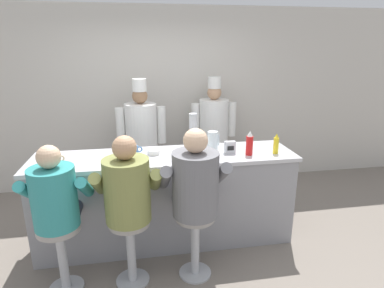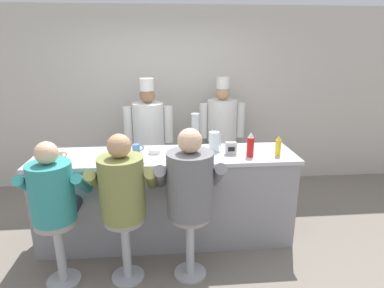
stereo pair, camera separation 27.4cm
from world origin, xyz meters
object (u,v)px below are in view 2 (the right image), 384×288
at_px(coffee_mug_tan, 58,155).
at_px(cook_in_whites_far, 221,130).
at_px(hot_sauce_bottle_orange, 187,153).
at_px(diner_seated_grey, 189,188).
at_px(cup_stack_steel, 195,130).
at_px(napkin_dispenser_chrome, 230,148).
at_px(breakfast_plate, 134,161).
at_px(water_pitcher_clear, 214,142).
at_px(cook_in_whites_near, 149,135).
at_px(ketchup_bottle_red, 250,145).
at_px(coffee_mug_blue, 136,148).
at_px(cereal_bowl, 154,151).
at_px(mustard_bottle_yellow, 278,146).
at_px(diner_seated_olive, 122,192).
at_px(diner_seated_teal, 53,197).

xyz_separation_m(coffee_mug_tan, cook_in_whites_far, (1.93, 1.34, -0.12)).
bearing_deg(hot_sauce_bottle_orange, diner_seated_grey, -91.36).
relative_size(hot_sauce_bottle_orange, cup_stack_steel, 0.33).
relative_size(coffee_mug_tan, napkin_dispenser_chrome, 1.08).
bearing_deg(napkin_dispenser_chrome, breakfast_plate, -170.81).
bearing_deg(napkin_dispenser_chrome, water_pitcher_clear, 142.79).
bearing_deg(cook_in_whites_near, coffee_mug_tan, -127.17).
relative_size(ketchup_bottle_red, napkin_dispenser_chrome, 2.00).
distance_m(coffee_mug_blue, diner_seated_grey, 0.90).
bearing_deg(coffee_mug_blue, napkin_dispenser_chrome, -8.20).
height_order(ketchup_bottle_red, cereal_bowl, ketchup_bottle_red).
xyz_separation_m(mustard_bottle_yellow, water_pitcher_clear, (-0.65, 0.22, 0.00)).
distance_m(mustard_bottle_yellow, water_pitcher_clear, 0.68).
bearing_deg(napkin_dispenser_chrome, coffee_mug_blue, 171.80).
bearing_deg(diner_seated_grey, water_pitcher_clear, 64.58).
distance_m(mustard_bottle_yellow, diner_seated_olive, 1.66).
bearing_deg(cook_in_whites_near, diner_seated_grey, -75.44).
xyz_separation_m(diner_seated_olive, cook_in_whites_near, (0.16, 1.69, 0.06)).
relative_size(coffee_mug_blue, diner_seated_grey, 0.09).
bearing_deg(napkin_dispenser_chrome, diner_seated_teal, -161.45).
height_order(coffee_mug_tan, cook_in_whites_near, cook_in_whites_near).
height_order(cereal_bowl, diner_seated_olive, diner_seated_olive).
distance_m(coffee_mug_blue, diner_seated_olive, 0.73).
bearing_deg(cereal_bowl, hot_sauce_bottle_orange, -30.73).
bearing_deg(diner_seated_grey, coffee_mug_tan, 157.27).
relative_size(diner_seated_grey, cook_in_whites_near, 0.85).
bearing_deg(diner_seated_teal, coffee_mug_tan, 100.65).
bearing_deg(cereal_bowl, diner_seated_olive, -112.22).
distance_m(hot_sauce_bottle_orange, napkin_dispenser_chrome, 0.49).
relative_size(breakfast_plate, cook_in_whites_far, 0.15).
bearing_deg(water_pitcher_clear, breakfast_plate, -161.35).
height_order(napkin_dispenser_chrome, cook_in_whites_near, cook_in_whites_near).
xyz_separation_m(hot_sauce_bottle_orange, cereal_bowl, (-0.34, 0.20, -0.04)).
distance_m(diner_seated_teal, diner_seated_olive, 0.60).
distance_m(hot_sauce_bottle_orange, breakfast_plate, 0.54).
distance_m(ketchup_bottle_red, water_pitcher_clear, 0.41).
relative_size(hot_sauce_bottle_orange, coffee_mug_blue, 1.00).
height_order(water_pitcher_clear, coffee_mug_blue, water_pitcher_clear).
bearing_deg(breakfast_plate, hot_sauce_bottle_orange, 6.93).
bearing_deg(cup_stack_steel, cereal_bowl, -157.57).
height_order(napkin_dispenser_chrome, diner_seated_grey, diner_seated_grey).
bearing_deg(diner_seated_teal, hot_sauce_bottle_orange, 21.12).
relative_size(diner_seated_teal, diner_seated_olive, 0.96).
xyz_separation_m(ketchup_bottle_red, cup_stack_steel, (-0.54, 0.38, 0.07)).
xyz_separation_m(coffee_mug_tan, diner_seated_olive, (0.70, -0.55, -0.18)).
xyz_separation_m(cup_stack_steel, cook_in_whites_near, (-0.57, 0.83, -0.27)).
bearing_deg(ketchup_bottle_red, cook_in_whites_near, 132.48).
distance_m(cereal_bowl, cook_in_whites_near, 1.03).
relative_size(water_pitcher_clear, diner_seated_olive, 0.15).
distance_m(coffee_mug_blue, cook_in_whites_far, 1.65).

